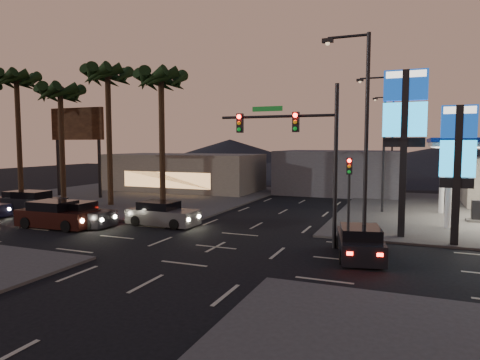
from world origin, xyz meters
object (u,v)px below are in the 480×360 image
at_px(car_lane_a_mid, 56,215).
at_px(car_lane_a_front, 78,215).
at_px(car_lane_b_front, 162,214).
at_px(car_lane_b_rear, 23,201).
at_px(pylon_sign_tall, 405,120).
at_px(suv_station, 360,243).
at_px(car_lane_b_mid, 34,202).
at_px(traffic_signal_mast, 301,142).
at_px(pylon_sign_short, 458,153).

bearing_deg(car_lane_a_mid, car_lane_a_front, 42.98).
relative_size(car_lane_b_front, car_lane_b_rear, 1.03).
bearing_deg(pylon_sign_tall, car_lane_a_front, -168.70).
relative_size(pylon_sign_tall, car_lane_b_rear, 1.97).
height_order(car_lane_a_mid, car_lane_b_rear, car_lane_a_mid).
xyz_separation_m(car_lane_a_front, suv_station, (17.18, -1.05, -0.03)).
xyz_separation_m(car_lane_b_front, car_lane_b_mid, (-11.92, 1.08, 0.02)).
bearing_deg(car_lane_b_front, car_lane_b_rear, 174.33).
distance_m(traffic_signal_mast, car_lane_b_mid, 21.93).
bearing_deg(car_lane_b_mid, car_lane_b_front, -5.17).
height_order(pylon_sign_tall, car_lane_b_front, pylon_sign_tall).
distance_m(pylon_sign_short, car_lane_a_front, 21.86).
height_order(car_lane_b_rear, suv_station, car_lane_b_rear).
xyz_separation_m(pylon_sign_short, car_lane_b_mid, (-28.49, 0.51, -3.94)).
xyz_separation_m(car_lane_b_rear, suv_station, (25.74, -4.56, -0.01)).
bearing_deg(car_lane_a_front, car_lane_b_mid, 155.51).
relative_size(traffic_signal_mast, car_lane_a_mid, 1.59).
height_order(car_lane_a_front, car_lane_b_rear, car_lane_a_front).
xyz_separation_m(traffic_signal_mast, car_lane_b_front, (-9.33, 1.94, -4.53)).
bearing_deg(car_lane_a_front, car_lane_a_mid, -137.02).
height_order(car_lane_a_front, car_lane_a_mid, car_lane_a_mid).
height_order(car_lane_a_mid, suv_station, car_lane_a_mid).
bearing_deg(car_lane_a_mid, car_lane_b_mid, 146.97).
bearing_deg(car_lane_b_rear, pylon_sign_tall, 0.52).
distance_m(car_lane_a_mid, suv_station, 18.06).
distance_m(pylon_sign_short, traffic_signal_mast, 7.69).
bearing_deg(pylon_sign_short, pylon_sign_tall, 158.20).
bearing_deg(car_lane_b_mid, pylon_sign_tall, 1.09).
relative_size(traffic_signal_mast, car_lane_b_mid, 1.64).
relative_size(car_lane_a_mid, car_lane_b_rear, 1.11).
bearing_deg(car_lane_a_mid, pylon_sign_tall, 13.09).
bearing_deg(car_lane_b_rear, car_lane_b_front, -5.67).
distance_m(pylon_sign_tall, car_lane_a_mid, 21.00).
relative_size(pylon_sign_tall, car_lane_a_mid, 1.78).
bearing_deg(car_lane_b_front, suv_station, -14.62).
xyz_separation_m(pylon_sign_tall, suv_station, (-1.65, -4.81, -5.72)).
relative_size(pylon_sign_short, traffic_signal_mast, 0.88).
bearing_deg(car_lane_a_mid, traffic_signal_mast, 4.09).
bearing_deg(car_lane_b_front, car_lane_a_front, -155.29).
relative_size(car_lane_a_front, car_lane_b_front, 1.00).
height_order(pylon_sign_short, car_lane_a_mid, pylon_sign_short).
distance_m(car_lane_b_front, car_lane_b_mid, 11.97).
height_order(pylon_sign_tall, car_lane_a_front, pylon_sign_tall).
bearing_deg(suv_station, pylon_sign_short, 42.61).
relative_size(pylon_sign_tall, car_lane_b_front, 1.92).
distance_m(car_lane_a_mid, car_lane_b_rear, 8.82).
bearing_deg(suv_station, car_lane_a_mid, 179.26).
height_order(traffic_signal_mast, car_lane_b_mid, traffic_signal_mast).
xyz_separation_m(pylon_sign_short, traffic_signal_mast, (-7.24, -2.51, 0.57)).
bearing_deg(pylon_sign_tall, car_lane_b_rear, -179.48).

